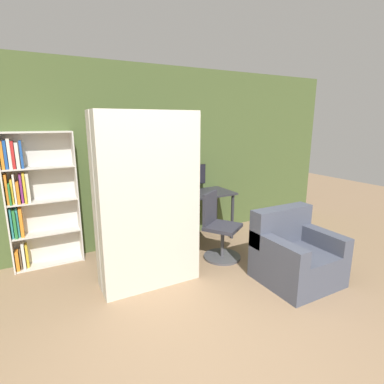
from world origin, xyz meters
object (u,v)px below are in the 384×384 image
at_px(office_chair, 219,232).
at_px(bookshelf, 34,199).
at_px(monitor, 191,177).
at_px(mattress_far, 144,199).
at_px(armchair, 294,255).
at_px(mattress_near, 151,204).

distance_m(office_chair, bookshelf, 2.48).
xyz_separation_m(monitor, mattress_far, (-1.13, -0.96, -0.01)).
relative_size(office_chair, bookshelf, 0.53).
bearing_deg(armchair, mattress_near, 156.98).
bearing_deg(office_chair, monitor, 87.47).
distance_m(office_chair, armchair, 1.05).
height_order(monitor, office_chair, monitor).
bearing_deg(monitor, mattress_near, -133.47).
bearing_deg(mattress_far, armchair, -30.07).
height_order(monitor, mattress_far, mattress_far).
bearing_deg(mattress_near, bookshelf, 132.84).
relative_size(monitor, mattress_near, 0.27).
distance_m(bookshelf, armchair, 3.34).
xyz_separation_m(mattress_near, armchair, (1.56, -0.66, -0.68)).
height_order(mattress_near, mattress_far, same).
height_order(office_chair, mattress_far, mattress_far).
xyz_separation_m(monitor, armchair, (0.42, -1.86, -0.69)).
height_order(office_chair, bookshelf, bookshelf).
relative_size(monitor, mattress_far, 0.27).
distance_m(monitor, mattress_near, 1.65).
bearing_deg(office_chair, bookshelf, 157.08).
distance_m(bookshelf, mattress_far, 1.51).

